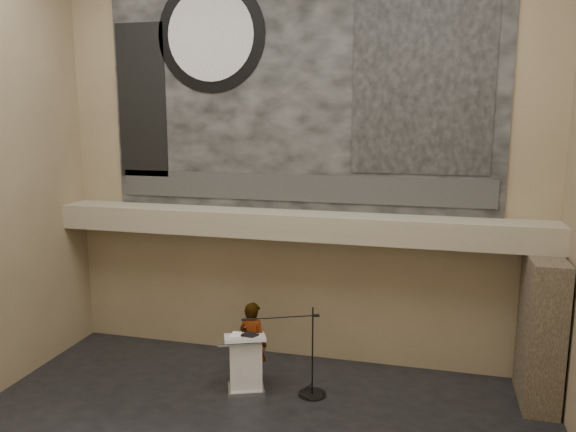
# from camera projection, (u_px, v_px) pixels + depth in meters

# --- Properties ---
(wall_back) EXTENTS (10.00, 0.02, 8.50)m
(wall_back) POSITION_uv_depth(u_px,v_px,m) (298.00, 158.00, 11.36)
(wall_back) COLOR #7E6B50
(wall_back) RESTS_ON floor
(wall_front) EXTENTS (10.00, 0.02, 8.50)m
(wall_front) POSITION_uv_depth(u_px,v_px,m) (20.00, 252.00, 3.75)
(wall_front) COLOR #7E6B50
(wall_front) RESTS_ON floor
(soffit) EXTENTS (10.00, 0.80, 0.50)m
(soffit) POSITION_uv_depth(u_px,v_px,m) (293.00, 225.00, 11.22)
(soffit) COLOR gray
(soffit) RESTS_ON wall_back
(sprinkler_left) EXTENTS (0.04, 0.04, 0.06)m
(sprinkler_left) POSITION_uv_depth(u_px,v_px,m) (217.00, 235.00, 11.62)
(sprinkler_left) COLOR #B2893D
(sprinkler_left) RESTS_ON soffit
(sprinkler_right) EXTENTS (0.04, 0.04, 0.06)m
(sprinkler_right) POSITION_uv_depth(u_px,v_px,m) (388.00, 244.00, 10.76)
(sprinkler_right) COLOR #B2893D
(sprinkler_right) RESTS_ON soffit
(banner) EXTENTS (8.00, 0.05, 5.00)m
(banner) POSITION_uv_depth(u_px,v_px,m) (298.00, 85.00, 11.07)
(banner) COLOR black
(banner) RESTS_ON wall_back
(banner_text_strip) EXTENTS (7.76, 0.02, 0.55)m
(banner_text_strip) POSITION_uv_depth(u_px,v_px,m) (297.00, 188.00, 11.41)
(banner_text_strip) COLOR #2B2B2B
(banner_text_strip) RESTS_ON banner
(banner_clock_rim) EXTENTS (2.30, 0.02, 2.30)m
(banner_clock_rim) POSITION_uv_depth(u_px,v_px,m) (211.00, 35.00, 11.29)
(banner_clock_rim) COLOR black
(banner_clock_rim) RESTS_ON banner
(banner_clock_face) EXTENTS (1.84, 0.02, 1.84)m
(banner_clock_face) POSITION_uv_depth(u_px,v_px,m) (210.00, 35.00, 11.27)
(banner_clock_face) COLOR silver
(banner_clock_face) RESTS_ON banner
(banner_building_print) EXTENTS (2.60, 0.02, 3.60)m
(banner_building_print) POSITION_uv_depth(u_px,v_px,m) (423.00, 78.00, 10.43)
(banner_building_print) COLOR black
(banner_building_print) RESTS_ON banner
(banner_brick_print) EXTENTS (1.10, 0.02, 3.20)m
(banner_brick_print) POSITION_uv_depth(u_px,v_px,m) (142.00, 101.00, 11.92)
(banner_brick_print) COLOR black
(banner_brick_print) RESTS_ON banner
(stone_pier) EXTENTS (0.60, 1.40, 2.70)m
(stone_pier) POSITION_uv_depth(u_px,v_px,m) (541.00, 331.00, 9.95)
(stone_pier) COLOR #3E3326
(stone_pier) RESTS_ON floor
(lectern) EXTENTS (0.90, 0.78, 1.14)m
(lectern) POSITION_uv_depth(u_px,v_px,m) (246.00, 363.00, 10.46)
(lectern) COLOR silver
(lectern) RESTS_ON floor
(binder) EXTENTS (0.32, 0.29, 0.04)m
(binder) POSITION_uv_depth(u_px,v_px,m) (250.00, 335.00, 10.35)
(binder) COLOR black
(binder) RESTS_ON lectern
(papers) EXTENTS (0.22, 0.30, 0.00)m
(papers) POSITION_uv_depth(u_px,v_px,m) (236.00, 335.00, 10.40)
(papers) COLOR white
(papers) RESTS_ON lectern
(speaker_person) EXTENTS (0.69, 0.55, 1.64)m
(speaker_person) POSITION_uv_depth(u_px,v_px,m) (253.00, 343.00, 10.71)
(speaker_person) COLOR silver
(speaker_person) RESTS_ON floor
(mic_stand) EXTENTS (1.45, 0.79, 1.70)m
(mic_stand) POSITION_uv_depth(u_px,v_px,m) (310.00, 382.00, 10.37)
(mic_stand) COLOR black
(mic_stand) RESTS_ON floor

